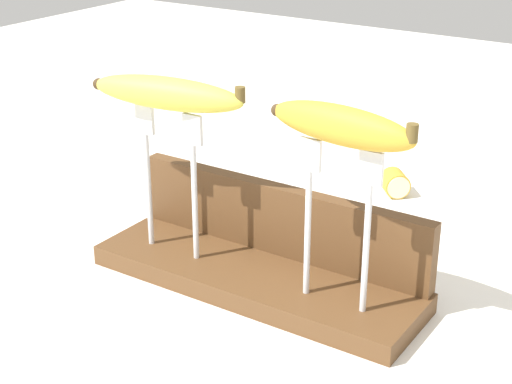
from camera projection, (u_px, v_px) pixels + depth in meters
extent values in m
plane|color=white|center=(256.00, 287.00, 0.97)|extent=(3.00, 3.00, 0.00)
cube|color=brown|center=(256.00, 278.00, 0.96)|extent=(0.41, 0.13, 0.02)
cube|color=brown|center=(280.00, 220.00, 0.98)|extent=(0.40, 0.02, 0.09)
cylinder|color=silver|center=(149.00, 190.00, 0.99)|extent=(0.01, 0.01, 0.15)
cube|color=silver|center=(145.00, 119.00, 0.96)|extent=(0.03, 0.00, 0.04)
cylinder|color=silver|center=(195.00, 202.00, 0.96)|extent=(0.01, 0.01, 0.15)
cube|color=silver|center=(192.00, 129.00, 0.92)|extent=(0.03, 0.00, 0.04)
cylinder|color=silver|center=(308.00, 233.00, 0.88)|extent=(0.01, 0.01, 0.15)
cube|color=silver|center=(310.00, 155.00, 0.84)|extent=(0.03, 0.00, 0.04)
cylinder|color=silver|center=(366.00, 250.00, 0.84)|extent=(0.01, 0.01, 0.15)
cube|color=silver|center=(371.00, 168.00, 0.81)|extent=(0.03, 0.00, 0.04)
ellipsoid|color=#DBD147|center=(167.00, 93.00, 0.93)|extent=(0.20, 0.07, 0.04)
cylinder|color=brown|center=(239.00, 95.00, 0.89)|extent=(0.01, 0.01, 0.02)
sphere|color=#3F2D19|center=(99.00, 84.00, 0.96)|extent=(0.01, 0.01, 0.01)
ellipsoid|color=gold|center=(341.00, 125.00, 0.81)|extent=(0.17, 0.05, 0.04)
cylinder|color=brown|center=(412.00, 133.00, 0.76)|extent=(0.01, 0.01, 0.02)
sphere|color=#3F2D19|center=(277.00, 110.00, 0.86)|extent=(0.01, 0.01, 0.01)
cylinder|color=gold|center=(395.00, 183.00, 1.22)|extent=(0.05, 0.05, 0.04)
cylinder|color=beige|center=(399.00, 188.00, 1.21)|extent=(0.03, 0.02, 0.03)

